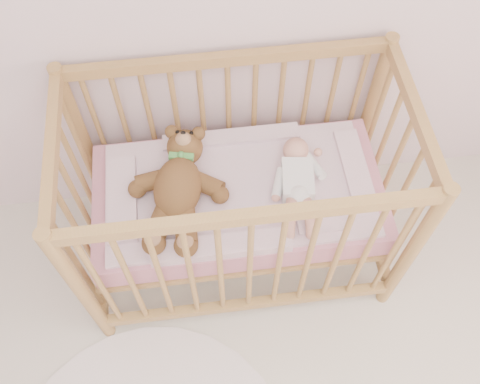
{
  "coord_description": "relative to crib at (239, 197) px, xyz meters",
  "views": [
    {
      "loc": [
        -0.03,
        0.44,
        2.46
      ],
      "look_at": [
        0.11,
        1.55,
        0.62
      ],
      "focal_mm": 40.0,
      "sensor_mm": 36.0,
      "label": 1
    }
  ],
  "objects": [
    {
      "name": "crib",
      "position": [
        0.0,
        0.0,
        0.0
      ],
      "size": [
        1.36,
        0.76,
        1.0
      ],
      "primitive_type": null,
      "color": "#AF844A",
      "rests_on": "floor"
    },
    {
      "name": "mattress",
      "position": [
        0.0,
        0.0,
        -0.01
      ],
      "size": [
        1.22,
        0.62,
        0.13
      ],
      "primitive_type": "cube",
      "color": "pink",
      "rests_on": "crib"
    },
    {
      "name": "blanket",
      "position": [
        0.0,
        0.0,
        0.06
      ],
      "size": [
        1.1,
        0.58,
        0.06
      ],
      "primitive_type": null,
      "color": "#E19BB5",
      "rests_on": "mattress"
    },
    {
      "name": "baby",
      "position": [
        0.24,
        -0.02,
        0.14
      ],
      "size": [
        0.29,
        0.51,
        0.12
      ],
      "primitive_type": null,
      "rotation": [
        0.0,
        0.0,
        -0.13
      ],
      "color": "white",
      "rests_on": "blanket"
    },
    {
      "name": "teddy_bear",
      "position": [
        -0.25,
        -0.02,
        0.15
      ],
      "size": [
        0.54,
        0.68,
        0.17
      ],
      "primitive_type": null,
      "rotation": [
        0.0,
        0.0,
        -0.2
      ],
      "color": "brown",
      "rests_on": "blanket"
    }
  ]
}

